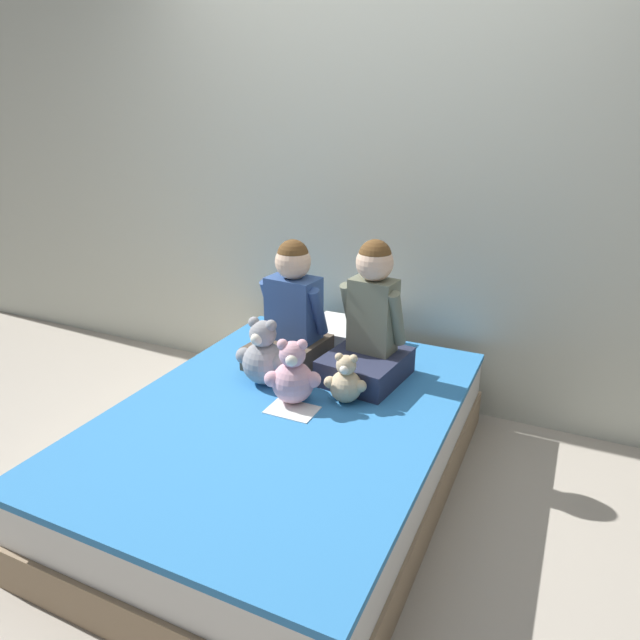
# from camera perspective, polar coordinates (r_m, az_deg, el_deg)

# --- Properties ---
(ground_plane) EXTENTS (14.00, 14.00, 0.00)m
(ground_plane) POSITION_cam_1_polar(r_m,az_deg,el_deg) (2.70, -3.41, -16.33)
(ground_plane) COLOR #B2A899
(wall_behind_bed) EXTENTS (8.00, 0.06, 2.50)m
(wall_behind_bed) POSITION_cam_1_polar(r_m,az_deg,el_deg) (3.14, 5.63, 13.87)
(wall_behind_bed) COLOR beige
(wall_behind_bed) RESTS_ON ground_plane
(bed) EXTENTS (1.36, 1.89, 0.41)m
(bed) POSITION_cam_1_polar(r_m,az_deg,el_deg) (2.58, -3.51, -12.76)
(bed) COLOR #997F60
(bed) RESTS_ON ground_plane
(child_on_left) EXTENTS (0.35, 0.42, 0.62)m
(child_on_left) POSITION_cam_1_polar(r_m,az_deg,el_deg) (2.81, -2.88, 0.66)
(child_on_left) COLOR brown
(child_on_left) RESTS_ON bed
(child_on_right) EXTENTS (0.38, 0.43, 0.66)m
(child_on_right) POSITION_cam_1_polar(r_m,az_deg,el_deg) (2.65, 5.00, -0.68)
(child_on_right) COLOR #282D47
(child_on_right) RESTS_ON bed
(teddy_bear_held_by_left_child) EXTENTS (0.27, 0.20, 0.32)m
(teddy_bear_held_by_left_child) POSITION_cam_1_polar(r_m,az_deg,el_deg) (2.64, -5.68, -3.63)
(teddy_bear_held_by_left_child) COLOR #939399
(teddy_bear_held_by_left_child) RESTS_ON bed
(teddy_bear_held_by_right_child) EXTENTS (0.19, 0.14, 0.23)m
(teddy_bear_held_by_right_child) POSITION_cam_1_polar(r_m,az_deg,el_deg) (2.48, 2.59, -6.18)
(teddy_bear_held_by_right_child) COLOR #D1B78E
(teddy_bear_held_by_right_child) RESTS_ON bed
(teddy_bear_between_children) EXTENTS (0.23, 0.18, 0.29)m
(teddy_bear_between_children) POSITION_cam_1_polar(r_m,az_deg,el_deg) (2.47, -2.74, -5.62)
(teddy_bear_between_children) COLOR #DBA3B2
(teddy_bear_between_children) RESTS_ON bed
(pillow_at_headboard) EXTENTS (0.44, 0.32, 0.11)m
(pillow_at_headboard) POSITION_cam_1_polar(r_m,az_deg,el_deg) (3.06, 3.12, -1.57)
(pillow_at_headboard) COLOR white
(pillow_at_headboard) RESTS_ON bed
(sign_card) EXTENTS (0.21, 0.15, 0.00)m
(sign_card) POSITION_cam_1_polar(r_m,az_deg,el_deg) (2.45, -2.82, -8.98)
(sign_card) COLOR white
(sign_card) RESTS_ON bed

